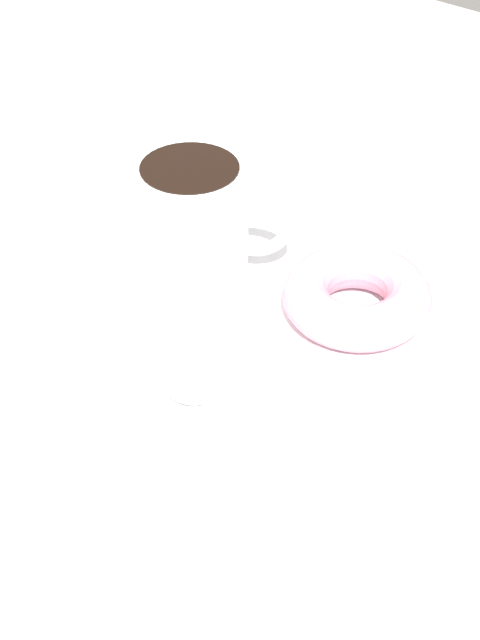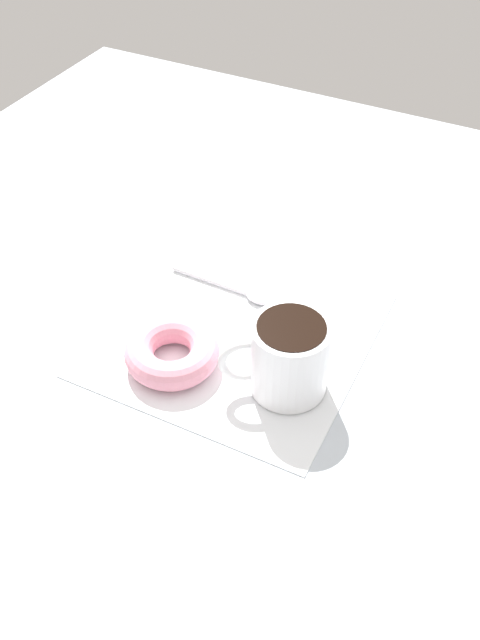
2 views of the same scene
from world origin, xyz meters
TOP-DOWN VIEW (x-y plane):
  - ground_plane at (0.00, 0.00)cm, footprint 120.00×120.00cm
  - napkin at (0.18, -0.35)cm, footprint 29.01×29.01cm
  - coffee_cup at (-4.65, -8.21)cm, footprint 8.42×10.49cm
  - donut at (-7.20, 4.11)cm, footprint 10.29×10.29cm
  - spoon at (6.32, 1.93)cm, footprint 2.46×14.27cm
  - sugar_cube at (6.68, -6.72)cm, footprint 1.62×1.62cm

SIDE VIEW (x-z plane):
  - ground_plane at x=0.00cm, z-range -2.00..0.00cm
  - napkin at x=0.18cm, z-range 0.00..0.30cm
  - spoon at x=6.32cm, z-range 0.25..1.15cm
  - sugar_cube at x=6.68cm, z-range 0.30..1.92cm
  - donut at x=-7.20cm, z-range 0.30..3.49cm
  - coffee_cup at x=-4.65cm, z-range 0.44..8.96cm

